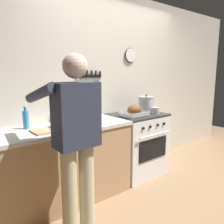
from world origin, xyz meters
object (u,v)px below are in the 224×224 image
object	(u,v)px
roasting_pan	(134,111)
bottle_dish_soap	(26,119)
bottle_cooking_oil	(80,112)
bottle_olive_oil	(61,112)
stock_pot	(146,104)
person_cook	(76,136)
cutting_board	(50,130)
saucepan	(155,110)
stove	(137,144)

from	to	relation	value
roasting_pan	bottle_dish_soap	world-z (taller)	bottle_dish_soap
bottle_cooking_oil	bottle_olive_oil	distance (m)	0.23
stock_pot	bottle_cooking_oil	xyz separation A→B (m)	(-1.16, 0.02, 0.01)
person_cook	cutting_board	size ratio (longest dim) A/B	4.61
cutting_board	bottle_olive_oil	size ratio (longest dim) A/B	1.34
roasting_pan	cutting_board	world-z (taller)	roasting_pan
person_cook	bottle_dish_soap	bearing A→B (deg)	11.69
saucepan	bottle_dish_soap	xyz separation A→B (m)	(-1.76, 0.28, 0.06)
bottle_cooking_oil	roasting_pan	bearing A→B (deg)	-13.21
person_cook	bottle_dish_soap	xyz separation A→B (m)	(-0.19, 0.72, 0.05)
saucepan	bottle_dish_soap	size ratio (longest dim) A/B	0.52
person_cook	cutting_board	distance (m)	0.49
stove	bottle_olive_oil	bearing A→B (deg)	168.25
stove	roasting_pan	size ratio (longest dim) A/B	2.56
person_cook	stock_pot	distance (m)	1.73
stove	roasting_pan	world-z (taller)	roasting_pan
stock_pot	cutting_board	xyz separation A→B (m)	(-1.62, -0.17, -0.11)
stove	person_cook	world-z (taller)	person_cook
person_cook	bottle_olive_oil	size ratio (longest dim) A/B	6.19
roasting_pan	bottle_cooking_oil	distance (m)	0.78
stock_pot	person_cook	bearing A→B (deg)	-157.88
roasting_pan	stock_pot	distance (m)	0.43
cutting_board	roasting_pan	bearing A→B (deg)	0.35
roasting_pan	stock_pot	bearing A→B (deg)	21.69
stove	bottle_dish_soap	xyz separation A→B (m)	(-1.55, 0.13, 0.55)
stock_pot	bottle_olive_oil	bearing A→B (deg)	172.70
person_cook	bottle_dish_soap	distance (m)	0.75
stove	stock_pot	xyz separation A→B (m)	(0.24, 0.06, 0.56)
stove	saucepan	bearing A→B (deg)	-34.30
stock_pot	cutting_board	size ratio (longest dim) A/B	0.71
roasting_pan	bottle_dish_soap	xyz separation A→B (m)	(-1.38, 0.23, 0.03)
person_cook	roasting_pan	world-z (taller)	person_cook
stock_pot	stove	bearing A→B (deg)	-166.49
stove	stock_pot	distance (m)	0.61
stove	cutting_board	size ratio (longest dim) A/B	2.50
bottle_dish_soap	stove	bearing A→B (deg)	-4.84
roasting_pan	bottle_olive_oil	size ratio (longest dim) A/B	1.31
stove	bottle_cooking_oil	size ratio (longest dim) A/B	3.14
bottle_olive_oil	cutting_board	bearing A→B (deg)	-131.59
saucepan	cutting_board	xyz separation A→B (m)	(-1.60, 0.03, -0.04)
stock_pot	bottle_dish_soap	bearing A→B (deg)	177.61
bottle_olive_oil	bottle_cooking_oil	bearing A→B (deg)	-42.00
cutting_board	bottle_dish_soap	size ratio (longest dim) A/B	1.43
bottle_olive_oil	person_cook	bearing A→B (deg)	-108.48
bottle_dish_soap	stock_pot	bearing A→B (deg)	-2.39
person_cook	bottle_dish_soap	size ratio (longest dim) A/B	6.60
person_cook	bottle_cooking_oil	bearing A→B (deg)	-36.30
person_cook	stock_pot	world-z (taller)	person_cook
stove	cutting_board	distance (m)	1.46
bottle_cooking_oil	bottle_olive_oil	size ratio (longest dim) A/B	1.07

